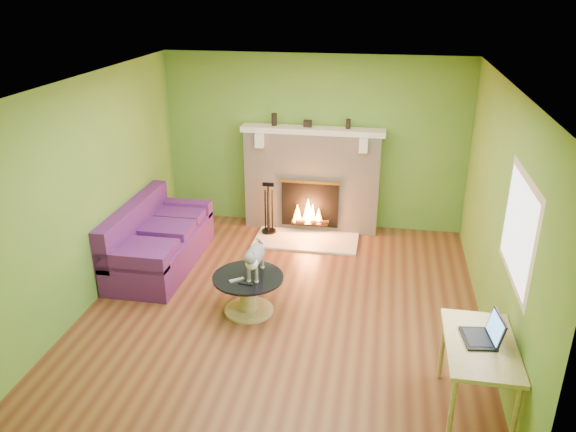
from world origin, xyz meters
name	(u,v)px	position (x,y,z in m)	size (l,w,h in m)	color
floor	(284,305)	(0.00, 0.00, 0.00)	(5.00, 5.00, 0.00)	#5E2E1B
ceiling	(283,82)	(0.00, 0.00, 2.60)	(5.00, 5.00, 0.00)	white
wall_back	(314,143)	(0.00, 2.50, 1.30)	(5.00, 5.00, 0.00)	#538E2E
wall_front	(218,333)	(0.00, -2.50, 1.30)	(5.00, 5.00, 0.00)	#538E2E
wall_left	(93,190)	(-2.25, 0.00, 1.30)	(5.00, 5.00, 0.00)	#538E2E
wall_right	(499,217)	(2.25, 0.00, 1.30)	(5.00, 5.00, 0.00)	#538E2E
window_frame	(519,230)	(2.24, -0.90, 1.55)	(1.20, 1.20, 0.00)	silver
window_pane	(518,230)	(2.23, -0.90, 1.55)	(1.06, 1.06, 0.00)	white
fireplace	(312,180)	(0.00, 2.32, 0.77)	(2.10, 0.46, 1.58)	#BEB19D
hearth	(306,240)	(0.00, 1.80, 0.01)	(1.50, 0.75, 0.03)	beige
mantel	(313,130)	(0.00, 2.30, 1.54)	(2.10, 0.28, 0.08)	silver
sofa	(157,242)	(-1.86, 0.73, 0.33)	(0.88, 1.91, 0.86)	#521B68
coffee_table	(248,291)	(-0.38, -0.20, 0.26)	(0.81, 0.81, 0.46)	#DABE75
desk	(480,352)	(1.95, -1.48, 0.65)	(0.58, 1.00, 0.74)	#DABE75
cat	(255,258)	(-0.30, -0.15, 0.67)	(0.25, 0.67, 0.42)	slate
remote_silver	(237,280)	(-0.48, -0.32, 0.47)	(0.17, 0.04, 0.02)	gray
remote_black	(246,284)	(-0.36, -0.38, 0.47)	(0.16, 0.04, 0.02)	black
laptop	(480,327)	(1.93, -1.43, 0.87)	(0.29, 0.33, 0.25)	black
fire_tools	(269,208)	(-0.59, 1.95, 0.43)	(0.21, 0.21, 0.79)	black
mantel_vase_left	(274,119)	(-0.57, 2.33, 1.67)	(0.08, 0.08, 0.18)	black
mantel_vase_right	(348,124)	(0.51, 2.33, 1.65)	(0.07, 0.07, 0.14)	black
mantel_box	(308,124)	(-0.08, 2.33, 1.63)	(0.12, 0.08, 0.10)	black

